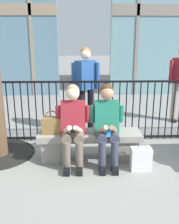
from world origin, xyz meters
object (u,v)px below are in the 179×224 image
at_px(bystander_at_railing, 86,84).
at_px(seated_person_with_phone, 73,123).
at_px(stone_bench, 90,143).
at_px(handbag_on_bench, 52,125).
at_px(seated_person_companion, 107,122).
at_px(shopping_bag, 141,159).

bearing_deg(bystander_at_railing, seated_person_with_phone, -98.98).
height_order(stone_bench, seated_person_with_phone, seated_person_with_phone).
xyz_separation_m(handbag_on_bench, bystander_at_railing, (0.54, 1.25, 0.42)).
bearing_deg(handbag_on_bench, seated_person_companion, -8.10).
distance_m(seated_person_with_phone, seated_person_companion, 0.51).
bearing_deg(seated_person_with_phone, seated_person_companion, 0.00).
bearing_deg(handbag_on_bench, shopping_bag, -15.81).
relative_size(stone_bench, seated_person_companion, 1.32).
height_order(handbag_on_bench, bystander_at_railing, bystander_at_railing).
height_order(stone_bench, shopping_bag, stone_bench).
bearing_deg(seated_person_companion, stone_bench, 153.08).
distance_m(seated_person_with_phone, shopping_bag, 1.12).
bearing_deg(bystander_at_railing, seated_person_companion, -78.09).
bearing_deg(seated_person_with_phone, bystander_at_railing, 81.02).
xyz_separation_m(shopping_bag, bystander_at_railing, (-0.77, 1.63, 0.83)).
bearing_deg(shopping_bag, seated_person_companion, 152.11).
distance_m(stone_bench, seated_person_companion, 0.47).
relative_size(seated_person_with_phone, seated_person_companion, 1.00).
height_order(handbag_on_bench, shopping_bag, handbag_on_bench).
distance_m(handbag_on_bench, bystander_at_railing, 1.43).
distance_m(stone_bench, bystander_at_railing, 1.44).
bearing_deg(seated_person_with_phone, handbag_on_bench, 160.03).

